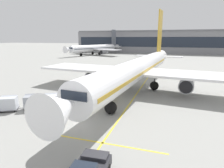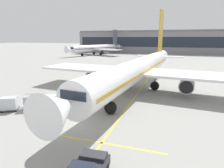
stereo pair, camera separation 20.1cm
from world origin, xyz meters
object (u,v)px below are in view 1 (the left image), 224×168
object	(u,v)px
safety_cone_engine_keepout	(97,93)
belt_loader	(95,96)
ground_crew_by_carts	(78,95)
distant_airplane	(95,48)
baggage_cart_third	(32,101)
baggage_cart_fourth	(9,103)
baggage_cart_lead	(68,99)
ground_crew_marshaller	(84,102)
ground_crew_wingwalker	(89,94)
baggage_cart_second	(52,101)
parked_airplane	(139,69)
ground_crew_by_loader	(69,95)

from	to	relation	value
safety_cone_engine_keepout	belt_loader	bearing A→B (deg)	-71.24
ground_crew_by_carts	distant_airplane	distance (m)	80.54
baggage_cart_third	safety_cone_engine_keepout	distance (m)	10.12
baggage_cart_fourth	distant_airplane	world-z (taller)	distant_airplane
baggage_cart_lead	baggage_cart_third	bearing A→B (deg)	-148.60
belt_loader	ground_crew_marshaller	bearing A→B (deg)	-92.11
ground_crew_wingwalker	safety_cone_engine_keepout	bearing A→B (deg)	92.18
baggage_cart_lead	baggage_cart_second	distance (m)	2.11
baggage_cart_third	distant_airplane	world-z (taller)	distant_airplane
baggage_cart_second	ground_crew_by_carts	distance (m)	4.07
baggage_cart_lead	ground_crew_marshaller	world-z (taller)	baggage_cart_lead
parked_airplane	ground_crew_wingwalker	bearing A→B (deg)	-123.94
baggage_cart_lead	safety_cone_engine_keepout	bearing A→B (deg)	74.46
baggage_cart_lead	distant_airplane	xyz separation A→B (m)	(-28.41, 77.44, 2.60)
ground_crew_by_carts	safety_cone_engine_keepout	world-z (taller)	ground_crew_by_carts
baggage_cart_fourth	safety_cone_engine_keepout	world-z (taller)	baggage_cart_fourth
ground_crew_by_loader	distant_airplane	size ratio (longest dim) A/B	0.04
belt_loader	baggage_cart_third	world-z (taller)	belt_loader
baggage_cart_third	baggage_cart_lead	bearing A→B (deg)	31.40
baggage_cart_lead	ground_crew_by_carts	world-z (taller)	baggage_cart_lead
ground_crew_marshaller	baggage_cart_third	bearing A→B (deg)	-165.49
belt_loader	distant_airplane	size ratio (longest dim) A/B	0.13
belt_loader	baggage_cart_lead	bearing A→B (deg)	-137.22
baggage_cart_fourth	ground_crew_wingwalker	size ratio (longest dim) A/B	1.58
distant_airplane	baggage_cart_third	bearing A→B (deg)	-72.92
baggage_cart_third	safety_cone_engine_keepout	world-z (taller)	baggage_cart_third
baggage_cart_lead	baggage_cart_second	world-z (taller)	same
baggage_cart_lead	ground_crew_by_carts	xyz separation A→B (m)	(0.34, 2.26, -0.00)
baggage_cart_fourth	ground_crew_by_loader	world-z (taller)	baggage_cart_fourth
ground_crew_by_loader	baggage_cart_fourth	bearing A→B (deg)	-133.20
belt_loader	parked_airplane	bearing A→B (deg)	61.68
baggage_cart_third	baggage_cart_fourth	world-z (taller)	same
baggage_cart_lead	baggage_cart_third	world-z (taller)	same
baggage_cart_third	safety_cone_engine_keepout	bearing A→B (deg)	56.55
ground_crew_by_loader	ground_crew_wingwalker	bearing A→B (deg)	18.89
belt_loader	ground_crew_wingwalker	bearing A→B (deg)	169.94
parked_airplane	ground_crew_by_carts	xyz separation A→B (m)	(-7.18, -9.04, -2.78)
baggage_cart_lead	safety_cone_engine_keepout	xyz separation A→B (m)	(1.68, 6.06, -0.63)
belt_loader	ground_crew_by_loader	xyz separation A→B (m)	(-3.77, -0.75, 0.11)
baggage_cart_fourth	ground_crew_wingwalker	xyz separation A→B (m)	(8.08, 6.64, -0.00)
baggage_cart_lead	baggage_cart_fourth	world-z (taller)	same
baggage_cart_fourth	baggage_cart_second	bearing A→B (deg)	28.93
ground_crew_marshaller	ground_crew_by_carts	bearing A→B (deg)	129.31
baggage_cart_lead	safety_cone_engine_keepout	distance (m)	6.32
parked_airplane	belt_loader	world-z (taller)	parked_airplane
ground_crew_by_carts	ground_crew_wingwalker	world-z (taller)	same
baggage_cart_fourth	ground_crew_by_carts	world-z (taller)	baggage_cart_fourth
parked_airplane	ground_crew_by_carts	distance (m)	11.87
baggage_cart_second	distant_airplane	bearing A→B (deg)	108.75
parked_airplane	baggage_cart_lead	size ratio (longest dim) A/B	17.03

